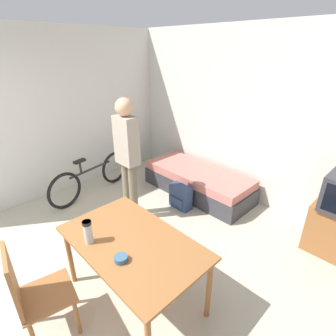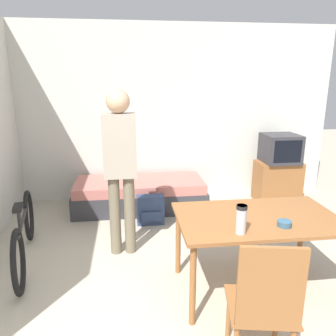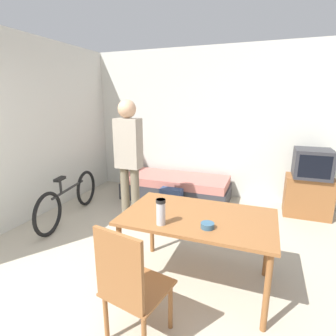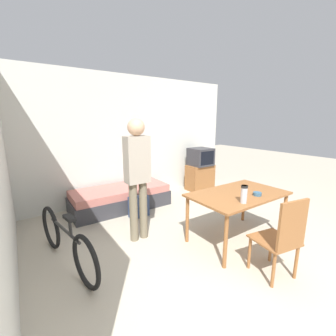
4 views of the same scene
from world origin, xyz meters
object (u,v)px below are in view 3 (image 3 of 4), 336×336
(tv, at_px, (309,184))
(person_standing, at_px, (129,155))
(daybed, at_px, (176,188))
(bicycle, at_px, (69,199))
(dining_table, at_px, (198,223))
(wooden_chair, at_px, (129,284))
(thermos_flask, at_px, (161,211))
(backpack, at_px, (171,200))
(mate_bowl, at_px, (207,226))

(tv, distance_m, person_standing, 2.80)
(daybed, relative_size, bicycle, 1.16)
(dining_table, xyz_separation_m, wooden_chair, (-0.28, -0.84, -0.13))
(thermos_flask, relative_size, backpack, 0.59)
(thermos_flask, distance_m, backpack, 2.04)
(tv, xyz_separation_m, backpack, (-2.06, -0.61, -0.33))
(bicycle, relative_size, backpack, 4.27)
(wooden_chair, bearing_deg, tv, 63.32)
(wooden_chair, bearing_deg, dining_table, 71.51)
(bicycle, bearing_deg, backpack, 29.30)
(backpack, bearing_deg, tv, 16.48)
(wooden_chair, xyz_separation_m, backpack, (-0.55, 2.39, -0.34))
(bicycle, relative_size, person_standing, 0.93)
(dining_table, height_order, bicycle, dining_table)
(person_standing, bearing_deg, tv, 28.62)
(bicycle, height_order, backpack, bicycle)
(dining_table, distance_m, thermos_flask, 0.44)
(person_standing, distance_m, backpack, 1.17)
(bicycle, xyz_separation_m, mate_bowl, (2.35, -0.99, 0.44))
(daybed, height_order, mate_bowl, mate_bowl)
(daybed, distance_m, thermos_flask, 2.59)
(daybed, xyz_separation_m, mate_bowl, (1.08, -2.34, 0.54))
(wooden_chair, height_order, person_standing, person_standing)
(bicycle, height_order, thermos_flask, thermos_flask)
(bicycle, distance_m, backpack, 1.59)
(tv, distance_m, dining_table, 2.49)
(tv, xyz_separation_m, thermos_flask, (-1.49, -2.45, 0.33))
(thermos_flask, distance_m, mate_bowl, 0.42)
(mate_bowl, bearing_deg, daybed, 114.82)
(wooden_chair, distance_m, backpack, 2.48)
(tv, bearing_deg, mate_bowl, -114.68)
(person_standing, xyz_separation_m, thermos_flask, (0.93, -1.13, -0.20))
(thermos_flask, height_order, backpack, thermos_flask)
(daybed, xyz_separation_m, bicycle, (-1.27, -1.35, 0.10))
(bicycle, bearing_deg, person_standing, 3.75)
(daybed, bearing_deg, tv, 1.02)
(daybed, relative_size, dining_table, 1.37)
(dining_table, height_order, thermos_flask, thermos_flask)
(tv, relative_size, wooden_chair, 1.10)
(dining_table, relative_size, bicycle, 0.84)
(daybed, distance_m, bicycle, 1.85)
(person_standing, bearing_deg, daybed, 79.32)
(tv, xyz_separation_m, dining_table, (-1.23, -2.16, 0.13))
(wooden_chair, height_order, bicycle, wooden_chair)
(daybed, height_order, tv, tv)
(daybed, distance_m, dining_table, 2.36)
(tv, bearing_deg, dining_table, -119.60)
(wooden_chair, xyz_separation_m, person_standing, (-0.91, 1.68, 0.53))
(dining_table, bearing_deg, backpack, 118.14)
(thermos_flask, xyz_separation_m, mate_bowl, (0.40, 0.07, -0.10))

